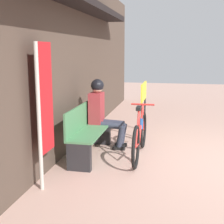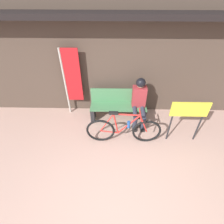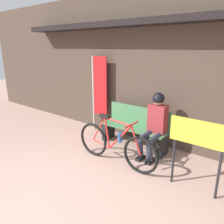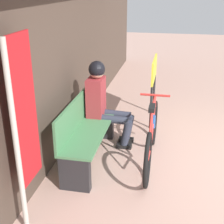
{
  "view_description": "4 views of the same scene",
  "coord_description": "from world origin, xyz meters",
  "px_view_note": "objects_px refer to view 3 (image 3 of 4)",
  "views": [
    {
      "loc": [
        -4.75,
        0.93,
        1.74
      ],
      "look_at": [
        0.15,
        1.95,
        0.74
      ],
      "focal_mm": 50.0,
      "sensor_mm": 36.0,
      "label": 1
    },
    {
      "loc": [
        -0.02,
        -1.33,
        3.18
      ],
      "look_at": [
        -0.09,
        1.84,
        0.6
      ],
      "focal_mm": 28.0,
      "sensor_mm": 36.0,
      "label": 2
    },
    {
      "loc": [
        2.32,
        -1.37,
        2.05
      ],
      "look_at": [
        -0.09,
        1.75,
        0.87
      ],
      "focal_mm": 35.0,
      "sensor_mm": 36.0,
      "label": 3
    },
    {
      "loc": [
        -3.47,
        1.28,
        2.21
      ],
      "look_at": [
        0.28,
        2.03,
        0.63
      ],
      "focal_mm": 50.0,
      "sensor_mm": 36.0,
      "label": 4
    }
  ],
  "objects_px": {
    "bicycle": "(115,145)",
    "person_seated": "(155,121)",
    "park_bench_near": "(135,129)",
    "signboard": "(198,139)",
    "banner_pole": "(98,89)"
  },
  "relations": [
    {
      "from": "bicycle",
      "to": "banner_pole",
      "type": "height_order",
      "value": "banner_pole"
    },
    {
      "from": "bicycle",
      "to": "signboard",
      "type": "xyz_separation_m",
      "value": [
        1.38,
        0.09,
        0.45
      ]
    },
    {
      "from": "banner_pole",
      "to": "person_seated",
      "type": "bearing_deg",
      "value": -11.09
    },
    {
      "from": "park_bench_near",
      "to": "bicycle",
      "type": "relative_size",
      "value": 0.85
    },
    {
      "from": "park_bench_near",
      "to": "person_seated",
      "type": "bearing_deg",
      "value": -12.51
    },
    {
      "from": "bicycle",
      "to": "banner_pole",
      "type": "distance_m",
      "value": 1.84
    },
    {
      "from": "park_bench_near",
      "to": "signboard",
      "type": "distance_m",
      "value": 1.72
    },
    {
      "from": "bicycle",
      "to": "signboard",
      "type": "distance_m",
      "value": 1.45
    },
    {
      "from": "person_seated",
      "to": "signboard",
      "type": "bearing_deg",
      "value": -33.2
    },
    {
      "from": "banner_pole",
      "to": "signboard",
      "type": "distance_m",
      "value": 2.88
    },
    {
      "from": "park_bench_near",
      "to": "banner_pole",
      "type": "relative_size",
      "value": 0.79
    },
    {
      "from": "banner_pole",
      "to": "signboard",
      "type": "height_order",
      "value": "banner_pole"
    },
    {
      "from": "park_bench_near",
      "to": "signboard",
      "type": "bearing_deg",
      "value": -26.82
    },
    {
      "from": "park_bench_near",
      "to": "person_seated",
      "type": "distance_m",
      "value": 0.61
    },
    {
      "from": "bicycle",
      "to": "person_seated",
      "type": "distance_m",
      "value": 0.9
    }
  ]
}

